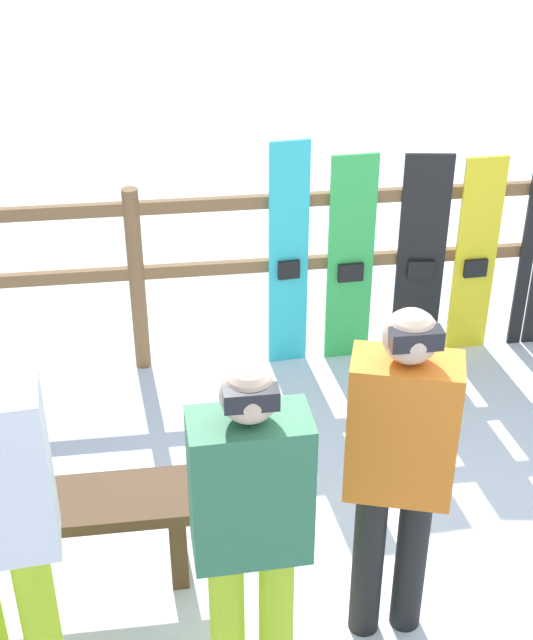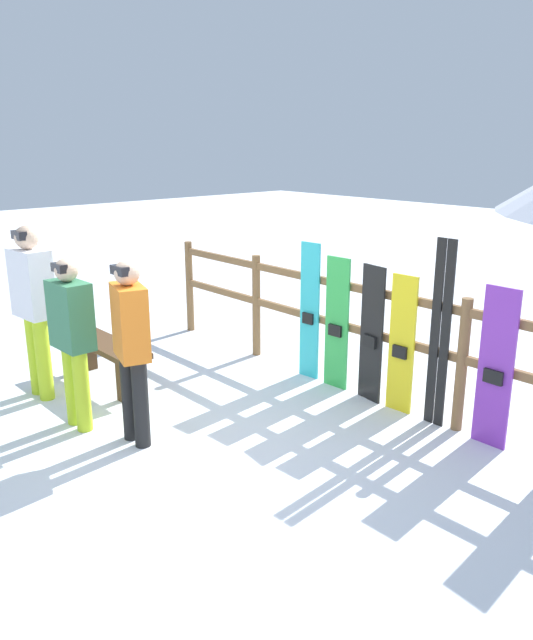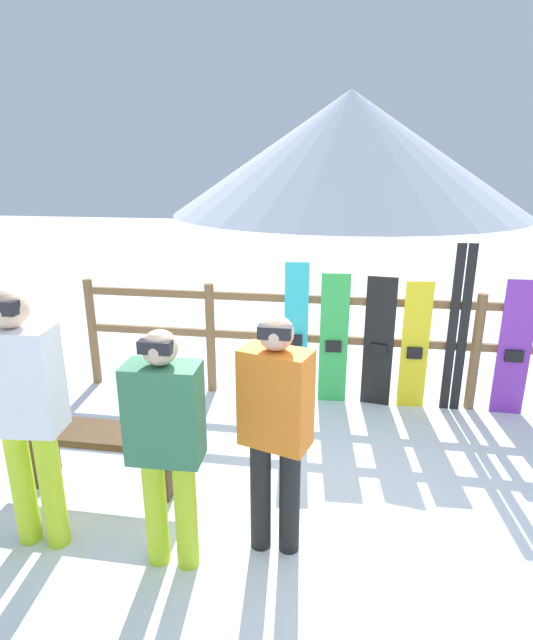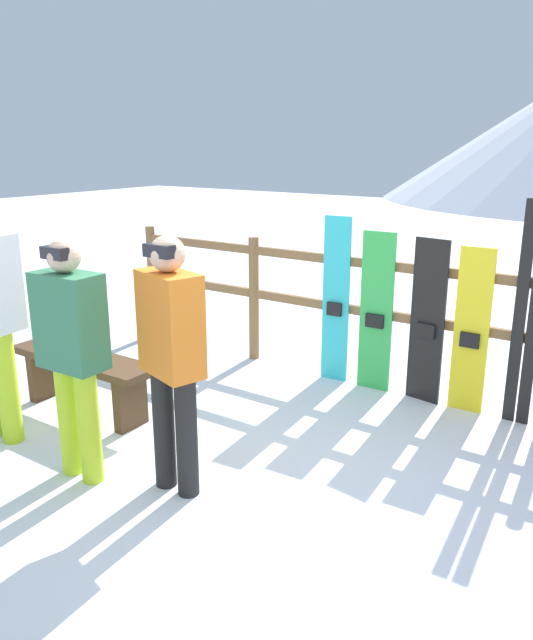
{
  "view_description": "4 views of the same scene",
  "coord_description": "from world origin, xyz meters",
  "px_view_note": "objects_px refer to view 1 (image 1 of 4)",
  "views": [
    {
      "loc": [
        -1.25,
        -2.93,
        3.21
      ],
      "look_at": [
        -0.71,
        1.07,
        0.87
      ],
      "focal_mm": 50.0,
      "sensor_mm": 36.0,
      "label": 1
    },
    {
      "loc": [
        4.11,
        -2.71,
        2.56
      ],
      "look_at": [
        -0.39,
        1.34,
        0.8
      ],
      "focal_mm": 35.0,
      "sensor_mm": 36.0,
      "label": 2
    },
    {
      "loc": [
        0.02,
        -2.95,
        2.46
      ],
      "look_at": [
        -0.63,
        1.21,
        1.14
      ],
      "focal_mm": 28.0,
      "sensor_mm": 36.0,
      "label": 3
    },
    {
      "loc": [
        2.12,
        -2.81,
        2.14
      ],
      "look_at": [
        -0.55,
        1.07,
        0.78
      ],
      "focal_mm": 35.0,
      "sensor_mm": 36.0,
      "label": 4
    }
  ],
  "objects_px": {
    "bench": "(62,522)",
    "snowboard_black_stripe": "(421,258)",
    "snowboard_green": "(350,261)",
    "snowboard_yellow": "(475,258)",
    "person_orange": "(399,459)",
    "snowboard_cyan": "(288,258)",
    "person_plaid_green": "(251,520)"
  },
  "relations": [
    {
      "from": "bench",
      "to": "snowboard_cyan",
      "type": "bearing_deg",
      "value": 53.39
    },
    {
      "from": "bench",
      "to": "snowboard_black_stripe",
      "type": "height_order",
      "value": "snowboard_black_stripe"
    },
    {
      "from": "snowboard_cyan",
      "to": "snowboard_yellow",
      "type": "xyz_separation_m",
      "value": [
        1.23,
        -0.0,
        -0.08
      ]
    },
    {
      "from": "snowboard_yellow",
      "to": "snowboard_black_stripe",
      "type": "bearing_deg",
      "value": 179.99
    },
    {
      "from": "bench",
      "to": "person_plaid_green",
      "type": "distance_m",
      "value": 1.19
    },
    {
      "from": "person_plaid_green",
      "to": "snowboard_green",
      "type": "distance_m",
      "value": 2.66
    },
    {
      "from": "person_plaid_green",
      "to": "snowboard_green",
      "type": "relative_size",
      "value": 1.12
    },
    {
      "from": "bench",
      "to": "snowboard_green",
      "type": "xyz_separation_m",
      "value": [
        1.72,
        1.78,
        0.34
      ]
    },
    {
      "from": "bench",
      "to": "person_plaid_green",
      "type": "xyz_separation_m",
      "value": [
        0.79,
        -0.7,
        0.55
      ]
    },
    {
      "from": "person_plaid_green",
      "to": "snowboard_black_stripe",
      "type": "distance_m",
      "value": 2.85
    },
    {
      "from": "person_plaid_green",
      "to": "bench",
      "type": "bearing_deg",
      "value": 138.7
    },
    {
      "from": "person_orange",
      "to": "snowboard_black_stripe",
      "type": "xyz_separation_m",
      "value": [
        0.76,
        2.25,
        -0.25
      ]
    },
    {
      "from": "bench",
      "to": "snowboard_black_stripe",
      "type": "distance_m",
      "value": 2.84
    },
    {
      "from": "snowboard_black_stripe",
      "to": "snowboard_cyan",
      "type": "bearing_deg",
      "value": 179.99
    },
    {
      "from": "snowboard_green",
      "to": "snowboard_black_stripe",
      "type": "height_order",
      "value": "snowboard_green"
    },
    {
      "from": "person_orange",
      "to": "snowboard_yellow",
      "type": "distance_m",
      "value": 2.53
    },
    {
      "from": "person_orange",
      "to": "snowboard_yellow",
      "type": "height_order",
      "value": "person_orange"
    },
    {
      "from": "bench",
      "to": "snowboard_black_stripe",
      "type": "xyz_separation_m",
      "value": [
        2.19,
        1.78,
        0.33
      ]
    },
    {
      "from": "bench",
      "to": "person_orange",
      "type": "bearing_deg",
      "value": -18.13
    },
    {
      "from": "snowboard_green",
      "to": "snowboard_yellow",
      "type": "xyz_separation_m",
      "value": [
        0.83,
        -0.0,
        -0.03
      ]
    },
    {
      "from": "snowboard_cyan",
      "to": "snowboard_green",
      "type": "bearing_deg",
      "value": -0.01
    },
    {
      "from": "person_orange",
      "to": "snowboard_yellow",
      "type": "relative_size",
      "value": 1.2
    },
    {
      "from": "snowboard_cyan",
      "to": "snowboard_black_stripe",
      "type": "distance_m",
      "value": 0.86
    },
    {
      "from": "snowboard_green",
      "to": "snowboard_yellow",
      "type": "bearing_deg",
      "value": -0.0
    },
    {
      "from": "bench",
      "to": "snowboard_cyan",
      "type": "xyz_separation_m",
      "value": [
        1.33,
        1.78,
        0.39
      ]
    },
    {
      "from": "bench",
      "to": "snowboard_green",
      "type": "height_order",
      "value": "snowboard_green"
    },
    {
      "from": "snowboard_black_stripe",
      "to": "snowboard_yellow",
      "type": "bearing_deg",
      "value": -0.01
    },
    {
      "from": "snowboard_yellow",
      "to": "person_orange",
      "type": "bearing_deg",
      "value": -116.68
    },
    {
      "from": "snowboard_cyan",
      "to": "person_orange",
      "type": "bearing_deg",
      "value": -87.6
    },
    {
      "from": "snowboard_cyan",
      "to": "snowboard_yellow",
      "type": "height_order",
      "value": "snowboard_cyan"
    },
    {
      "from": "bench",
      "to": "snowboard_black_stripe",
      "type": "bearing_deg",
      "value": 39.24
    },
    {
      "from": "bench",
      "to": "snowboard_cyan",
      "type": "distance_m",
      "value": 2.26
    }
  ]
}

